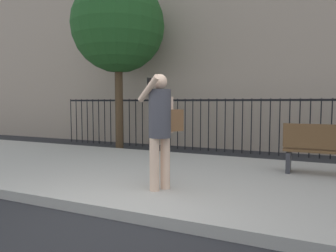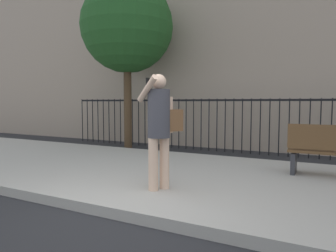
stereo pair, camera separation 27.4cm
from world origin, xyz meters
The scene contains 5 objects.
ground_plane centered at (0.00, 0.00, 0.00)m, with size 60.00×60.00×0.00m, color #28282B.
sidewalk centered at (0.00, 2.20, 0.07)m, with size 28.00×4.40×0.15m, color #B2ADA3.
iron_fence centered at (0.00, 5.90, 1.02)m, with size 12.03×0.04×1.60m.
pedestrian_on_phone centered at (0.11, 1.04, 1.18)m, with size 0.61×0.73×1.76m.
street_tree_near centered at (-3.25, 4.99, 3.80)m, with size 2.84×2.84×5.24m.
Camera 2 is at (2.42, -3.10, 1.50)m, focal length 33.40 mm.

